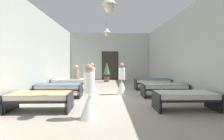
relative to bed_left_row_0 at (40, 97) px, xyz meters
The scene contains 13 objects.
ground_plane 3.01m from the bed_left_row_0, 39.78° to the left, with size 7.26×13.78×0.10m, color #9E9384.
room_shell 4.33m from the bed_left_row_0, 55.71° to the left, with size 7.06×13.38×3.94m.
bed_left_row_0 is the anchor object (origin of this frame).
bed_right_row_0 4.56m from the bed_left_row_0, ahead, with size 1.90×0.84×0.57m.
bed_left_row_1 1.90m from the bed_left_row_0, 90.00° to the left, with size 1.90×0.84×0.57m.
bed_right_row_1 4.94m from the bed_left_row_0, 22.60° to the left, with size 1.90×0.84×0.57m.
bed_left_row_2 3.80m from the bed_left_row_0, 90.00° to the left, with size 1.90×0.84×0.57m.
bed_right_row_2 5.94m from the bed_left_row_0, 39.78° to the left, with size 1.90×0.84×0.57m.
nurse_near_aisle 1.76m from the bed_left_row_0, 23.65° to the right, with size 0.52×0.52×1.49m.
nurse_mid_aisle 3.33m from the bed_left_row_0, 67.07° to the left, with size 0.52×0.52×1.49m.
nurse_far_aisle 3.69m from the bed_left_row_0, 41.61° to the left, with size 0.52×0.52×1.49m.
patient_seated_primary 3.88m from the bed_left_row_0, 84.79° to the left, with size 0.44×0.44×0.80m.
potted_plant 7.32m from the bed_left_row_0, 74.02° to the left, with size 0.49×0.49×1.51m.
Camera 1 is at (-0.16, -6.83, 1.54)m, focal length 25.39 mm.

